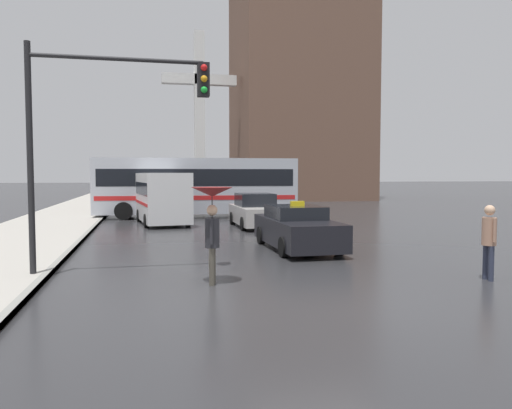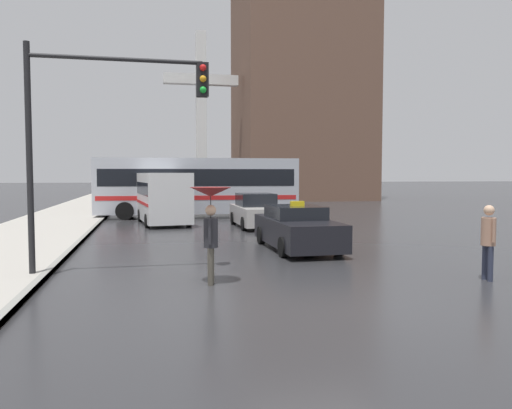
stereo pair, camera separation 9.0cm
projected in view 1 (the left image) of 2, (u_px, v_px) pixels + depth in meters
ground_plane at (319, 303)px, 9.30m from camera, size 300.00×300.00×0.00m
taxi at (297, 229)px, 16.08m from camera, size 1.91×4.69×1.55m
sedan_red at (256, 212)px, 22.92m from camera, size 1.91×4.41×1.54m
ambulance_van at (162, 196)px, 24.25m from camera, size 2.59×5.36×2.48m
city_bus at (196, 185)px, 28.05m from camera, size 11.24×3.20×3.30m
pedestrian_with_umbrella at (212, 211)px, 10.81m from camera, size 0.90×0.90×2.13m
pedestrian_man at (489, 236)px, 11.29m from camera, size 0.34×0.47×1.72m
traffic_light at (107, 115)px, 11.55m from camera, size 4.14×0.38×5.38m
building_tower_near at (300, 24)px, 48.34m from camera, size 12.21×10.31×33.94m
monument_cross at (199, 106)px, 45.02m from camera, size 6.69×0.90×15.22m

